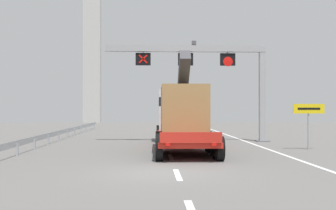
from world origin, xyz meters
The scene contains 7 objects.
ground centered at (0.00, 0.00, 0.00)m, with size 112.00×112.00×0.00m, color slate.
lane_markings centered at (0.49, 13.31, 0.01)m, with size 0.20×41.22×0.01m.
edge_line_right centered at (6.20, 12.00, 0.01)m, with size 0.20×63.00×0.01m, color silver.
overhead_lane_gantry centered at (3.50, 14.45, 5.45)m, with size 11.47×0.90×7.06m.
heavy_haul_truck_red centered at (1.33, 10.84, 1.99)m, with size 3.11×14.08×5.30m.
exit_sign_yellow centered at (8.46, 8.46, 2.01)m, with size 1.79×0.15×2.59m.
guardrail_left centered at (-7.06, 16.81, 0.56)m, with size 0.13×37.62×0.76m.
Camera 1 is at (-0.40, -15.52, 2.32)m, focal length 45.98 mm.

